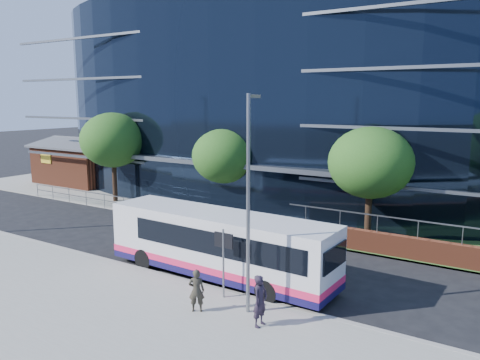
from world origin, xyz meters
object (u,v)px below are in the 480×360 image
Objects in this scene: street_sign at (224,249)px; pedestrian_b at (197,290)px; pedestrian at (260,301)px; city_bus at (220,244)px; streetlight_east at (249,199)px; tree_far_b at (224,156)px; tree_far_c at (371,163)px; tree_far_a at (113,140)px; brick_pavilion at (84,163)px.

pedestrian_b is (-0.14, -1.58, -1.19)m from street_sign.
street_sign reaches higher than pedestrian.
city_bus is 6.06× the size of pedestrian.
street_sign is 0.35× the size of streetlight_east.
tree_far_b is 3.72× the size of pedestrian_b.
streetlight_east reaches higher than city_bus.
streetlight_east is at bearing -95.11° from tree_far_c.
tree_far_a reaches higher than tree_far_b.
pedestrian is at bearing -30.85° from tree_far_a.
tree_far_b is (10.00, 0.50, -0.65)m from tree_far_a.
tree_far_b reaches higher than city_bus.
city_bus is at bearing 127.74° from street_sign.
tree_far_b is 0.76× the size of streetlight_east.
tree_far_a is at bearing -66.71° from pedestrian_b.
tree_far_a is 1.07× the size of tree_far_c.
brick_pavilion is 4.69× the size of pedestrian.
brick_pavilion is 29.46m from tree_far_c.
pedestrian_b is (-2.64, -12.17, -3.57)m from tree_far_c.
brick_pavilion is 1.23× the size of tree_far_a.
tree_far_b is (-7.50, 11.09, 2.06)m from street_sign.
brick_pavilion is 5.28× the size of pedestrian_b.
streetlight_east is 4.79m from city_bus.
tree_far_c is at bearing 67.54° from city_bus.
tree_far_a is 18.55m from city_bus.
street_sign is 2.44m from city_bus.
tree_far_a is (9.00, -4.50, 2.92)m from brick_pavilion.
streetlight_east reaches higher than pedestrian.
tree_far_a is at bearing 153.47° from city_bus.
city_bus is at bearing -100.91° from pedestrian_b.
streetlight_east is 0.72× the size of city_bus.
brick_pavilion is 1.42× the size of tree_far_b.
tree_far_c reaches higher than tree_far_b.
tree_far_b is at bearing 124.08° from street_sign.
tree_far_c is at bearing 0.00° from tree_far_a.
brick_pavilion reaches higher than street_sign.
brick_pavilion is 1.32× the size of tree_far_c.
tree_far_c is at bearing -8.82° from brick_pavilion.
streetlight_east is at bearing -30.46° from tree_far_a.
pedestrian is at bearing -37.52° from city_bus.
brick_pavilion is 30.49m from street_sign.
city_bus reaches higher than pedestrian.
streetlight_east is at bearing -29.24° from brick_pavilion.
city_bus is (-1.45, 1.88, -0.57)m from street_sign.
tree_far_c is 4.00× the size of pedestrian_b.
tree_far_c is 12.40m from pedestrian.
brick_pavilion is at bearing 153.45° from tree_far_a.
tree_far_b is at bearing 40.75° from pedestrian.
city_bus is (-2.95, 2.46, -2.86)m from streetlight_east.
tree_far_c is (10.00, -0.50, 0.33)m from tree_far_b.
pedestrian is at bearing -29.55° from brick_pavilion.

